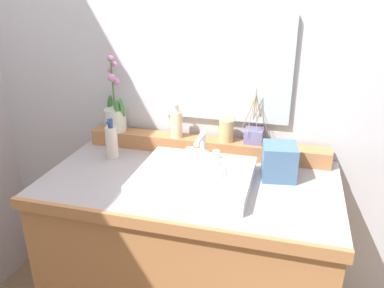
{
  "coord_description": "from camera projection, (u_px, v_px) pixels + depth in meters",
  "views": [
    {
      "loc": [
        0.37,
        -1.33,
        1.54
      ],
      "look_at": [
        0.01,
        -0.01,
        0.98
      ],
      "focal_mm": 36.56,
      "sensor_mm": 36.0,
      "label": 1
    }
  ],
  "objects": [
    {
      "name": "wall_back",
      "position": [
        215.0,
        59.0,
        1.78
      ],
      "size": [
        2.98,
        0.2,
        2.43
      ],
      "primitive_type": "cube",
      "color": "silver",
      "rests_on": "ground"
    },
    {
      "name": "vanity_cabinet",
      "position": [
        190.0,
        262.0,
        1.7
      ],
      "size": [
        1.16,
        0.65,
        0.83
      ],
      "color": "#AB7043",
      "rests_on": "ground"
    },
    {
      "name": "back_ledge",
      "position": [
        205.0,
        146.0,
        1.77
      ],
      "size": [
        1.09,
        0.09,
        0.07
      ],
      "primitive_type": "cube",
      "color": "#AB7043",
      "rests_on": "vanity_cabinet"
    },
    {
      "name": "sink_basin",
      "position": [
        194.0,
        181.0,
        1.49
      ],
      "size": [
        0.43,
        0.38,
        0.29
      ],
      "color": "white",
      "rests_on": "vanity_cabinet"
    },
    {
      "name": "soap_bar",
      "position": [
        173.0,
        154.0,
        1.61
      ],
      "size": [
        0.07,
        0.04,
        0.02
      ],
      "primitive_type": "ellipsoid",
      "color": "beige",
      "rests_on": "sink_basin"
    },
    {
      "name": "potted_plant",
      "position": [
        115.0,
        113.0,
        1.82
      ],
      "size": [
        0.11,
        0.1,
        0.35
      ],
      "color": "silver",
      "rests_on": "back_ledge"
    },
    {
      "name": "soap_dispenser",
      "position": [
        176.0,
        124.0,
        1.75
      ],
      "size": [
        0.05,
        0.06,
        0.16
      ],
      "color": "beige",
      "rests_on": "back_ledge"
    },
    {
      "name": "tumbler_cup",
      "position": [
        226.0,
        131.0,
        1.71
      ],
      "size": [
        0.06,
        0.06,
        0.1
      ],
      "primitive_type": "cylinder",
      "color": "tan",
      "rests_on": "back_ledge"
    },
    {
      "name": "reed_diffuser",
      "position": [
        254.0,
        135.0,
        1.7
      ],
      "size": [
        0.12,
        0.1,
        0.24
      ],
      "color": "slate",
      "rests_on": "back_ledge"
    },
    {
      "name": "lotion_bottle",
      "position": [
        112.0,
        142.0,
        1.71
      ],
      "size": [
        0.05,
        0.06,
        0.18
      ],
      "color": "beige",
      "rests_on": "vanity_cabinet"
    },
    {
      "name": "tissue_box",
      "position": [
        279.0,
        161.0,
        1.53
      ],
      "size": [
        0.15,
        0.15,
        0.14
      ],
      "primitive_type": "cube",
      "rotation": [
        0.0,
        0.0,
        0.14
      ],
      "color": "#47698F",
      "rests_on": "vanity_cabinet"
    },
    {
      "name": "mirror",
      "position": [
        227.0,
        69.0,
        1.67
      ],
      "size": [
        0.56,
        0.02,
        0.45
      ],
      "primitive_type": "cube",
      "color": "silver"
    }
  ]
}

